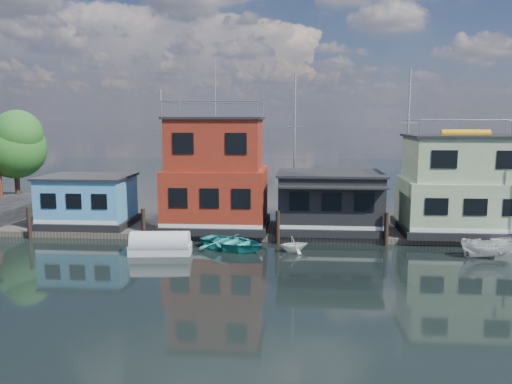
# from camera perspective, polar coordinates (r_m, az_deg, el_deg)

# --- Properties ---
(ground) EXTENTS (160.00, 160.00, 0.00)m
(ground) POSITION_cam_1_polar(r_m,az_deg,el_deg) (24.37, 11.24, -11.32)
(ground) COLOR black
(ground) RESTS_ON ground
(dock) EXTENTS (48.00, 5.00, 0.40)m
(dock) POSITION_cam_1_polar(r_m,az_deg,el_deg) (35.80, 9.09, -4.55)
(dock) COLOR #595147
(dock) RESTS_ON ground
(houseboat_blue) EXTENTS (6.40, 4.90, 3.66)m
(houseboat_blue) POSITION_cam_1_polar(r_m,az_deg,el_deg) (38.43, -18.67, -0.95)
(houseboat_blue) COLOR black
(houseboat_blue) RESTS_ON dock
(houseboat_red) EXTENTS (7.40, 5.90, 11.86)m
(houseboat_red) POSITION_cam_1_polar(r_m,az_deg,el_deg) (35.49, -4.58, 1.82)
(houseboat_red) COLOR black
(houseboat_red) RESTS_ON dock
(houseboat_dark) EXTENTS (7.40, 6.10, 4.06)m
(houseboat_dark) POSITION_cam_1_polar(r_m,az_deg,el_deg) (35.32, 8.36, -1.04)
(houseboat_dark) COLOR black
(houseboat_dark) RESTS_ON dock
(houseboat_green) EXTENTS (8.40, 5.90, 7.03)m
(houseboat_green) POSITION_cam_1_polar(r_m,az_deg,el_deg) (36.87, 22.50, 0.58)
(houseboat_green) COLOR black
(houseboat_green) RESTS_ON dock
(pilings) EXTENTS (42.28, 0.28, 2.20)m
(pilings) POSITION_cam_1_polar(r_m,az_deg,el_deg) (32.86, 8.91, -4.10)
(pilings) COLOR #2D2116
(pilings) RESTS_ON ground
(background_masts) EXTENTS (36.40, 0.16, 12.00)m
(background_masts) POSITION_cam_1_polar(r_m,az_deg,el_deg) (41.57, 15.20, 4.52)
(background_masts) COLOR silver
(background_masts) RESTS_ON ground
(tarp_runabout) EXTENTS (3.83, 1.87, 1.50)m
(tarp_runabout) POSITION_cam_1_polar(r_m,az_deg,el_deg) (30.92, -10.88, -5.97)
(tarp_runabout) COLOR silver
(tarp_runabout) RESTS_ON ground
(dinghy_white) EXTENTS (2.29, 2.14, 0.97)m
(dinghy_white) POSITION_cam_1_polar(r_m,az_deg,el_deg) (30.96, 4.31, -5.96)
(dinghy_white) COLOR white
(dinghy_white) RESTS_ON ground
(motorboat) EXTENTS (3.27, 1.31, 1.25)m
(motorboat) POSITION_cam_1_polar(r_m,az_deg,el_deg) (32.54, 25.07, -5.79)
(motorboat) COLOR silver
(motorboat) RESTS_ON ground
(dinghy_teal) EXTENTS (5.36, 4.81, 0.91)m
(dinghy_teal) POSITION_cam_1_polar(r_m,az_deg,el_deg) (31.45, -2.67, -5.78)
(dinghy_teal) COLOR teal
(dinghy_teal) RESTS_ON ground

